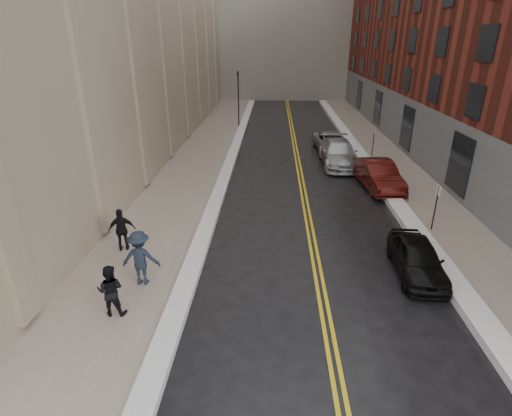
# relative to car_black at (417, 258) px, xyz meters

# --- Properties ---
(ground) EXTENTS (160.00, 160.00, 0.00)m
(ground) POSITION_rel_car_black_xyz_m (-6.07, -4.50, -0.66)
(ground) COLOR black
(ground) RESTS_ON ground
(sidewalk_left) EXTENTS (4.00, 64.00, 0.15)m
(sidewalk_left) POSITION_rel_car_black_xyz_m (-10.57, 11.50, -0.58)
(sidewalk_left) COLOR gray
(sidewalk_left) RESTS_ON ground
(sidewalk_right) EXTENTS (3.00, 64.00, 0.15)m
(sidewalk_right) POSITION_rel_car_black_xyz_m (2.93, 11.50, -0.58)
(sidewalk_right) COLOR gray
(sidewalk_right) RESTS_ON ground
(lane_stripe_a) EXTENTS (0.12, 64.00, 0.01)m
(lane_stripe_a) POSITION_rel_car_black_xyz_m (-3.69, 11.50, -0.65)
(lane_stripe_a) COLOR gold
(lane_stripe_a) RESTS_ON ground
(lane_stripe_b) EXTENTS (0.12, 64.00, 0.01)m
(lane_stripe_b) POSITION_rel_car_black_xyz_m (-3.45, 11.50, -0.65)
(lane_stripe_b) COLOR gold
(lane_stripe_b) RESTS_ON ground
(snow_ridge_left) EXTENTS (0.70, 60.80, 0.26)m
(snow_ridge_left) POSITION_rel_car_black_xyz_m (-8.27, 11.50, -0.53)
(snow_ridge_left) COLOR white
(snow_ridge_left) RESTS_ON ground
(snow_ridge_right) EXTENTS (0.85, 60.80, 0.30)m
(snow_ridge_right) POSITION_rel_car_black_xyz_m (1.08, 11.50, -0.51)
(snow_ridge_right) COLOR white
(snow_ridge_right) RESTS_ON ground
(traffic_signal) EXTENTS (0.18, 0.15, 5.20)m
(traffic_signal) POSITION_rel_car_black_xyz_m (-8.67, 25.50, 2.43)
(traffic_signal) COLOR black
(traffic_signal) RESTS_ON ground
(parking_sign_near) EXTENTS (0.06, 0.35, 2.23)m
(parking_sign_near) POSITION_rel_car_black_xyz_m (1.83, 3.50, 0.70)
(parking_sign_near) COLOR black
(parking_sign_near) RESTS_ON ground
(parking_sign_far) EXTENTS (0.06, 0.35, 2.23)m
(parking_sign_far) POSITION_rel_car_black_xyz_m (1.83, 15.50, 0.70)
(parking_sign_far) COLOR black
(parking_sign_far) RESTS_ON ground
(car_black) EXTENTS (1.71, 3.92, 1.32)m
(car_black) POSITION_rel_car_black_xyz_m (0.00, 0.00, 0.00)
(car_black) COLOR black
(car_black) RESTS_ON ground
(car_maroon) EXTENTS (2.19, 4.97, 1.59)m
(car_maroon) POSITION_rel_car_black_xyz_m (0.73, 9.15, 0.14)
(car_maroon) COLOR #420F0B
(car_maroon) RESTS_ON ground
(car_silver_near) EXTENTS (2.36, 5.66, 1.63)m
(car_silver_near) POSITION_rel_car_black_xyz_m (-0.87, 13.64, 0.16)
(car_silver_near) COLOR #A9AAB1
(car_silver_near) RESTS_ON ground
(car_silver_far) EXTENTS (2.74, 5.13, 1.37)m
(car_silver_far) POSITION_rel_car_black_xyz_m (-0.87, 17.33, 0.03)
(car_silver_far) COLOR #989A9F
(car_silver_far) RESTS_ON ground
(pedestrian_a) EXTENTS (0.85, 0.67, 1.69)m
(pedestrian_a) POSITION_rel_car_black_xyz_m (-10.18, -2.95, 0.34)
(pedestrian_a) COLOR black
(pedestrian_a) RESTS_ON sidewalk_left
(pedestrian_b) EXTENTS (1.31, 0.79, 1.99)m
(pedestrian_b) POSITION_rel_car_black_xyz_m (-9.78, -1.25, 0.49)
(pedestrian_b) COLOR #1A212E
(pedestrian_b) RESTS_ON sidewalk_left
(pedestrian_c) EXTENTS (1.12, 0.72, 1.77)m
(pedestrian_c) POSITION_rel_car_black_xyz_m (-11.26, 1.07, 0.38)
(pedestrian_c) COLOR black
(pedestrian_c) RESTS_ON sidewalk_left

